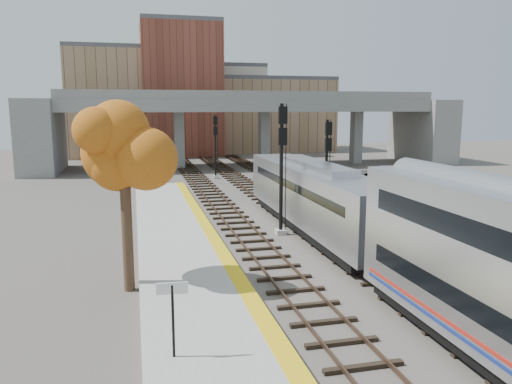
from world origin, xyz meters
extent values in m
plane|color=#47423D|center=(0.00, 0.00, 0.00)|extent=(160.00, 160.00, 0.00)
cube|color=#9E9E99|center=(-7.25, 0.00, 0.17)|extent=(4.50, 60.00, 0.35)
cube|color=yellow|center=(-5.35, 0.00, 0.35)|extent=(0.70, 60.00, 0.01)
cube|color=black|center=(-3.20, 12.50, 0.07)|extent=(2.50, 95.00, 0.14)
cube|color=brown|center=(-3.92, 12.50, 0.18)|extent=(0.07, 95.00, 0.14)
cube|color=brown|center=(-2.48, 12.50, 0.18)|extent=(0.07, 95.00, 0.14)
cube|color=black|center=(1.00, 12.50, 0.07)|extent=(2.50, 95.00, 0.14)
cube|color=brown|center=(0.28, 12.50, 0.18)|extent=(0.07, 95.00, 0.14)
cube|color=brown|center=(1.72, 12.50, 0.18)|extent=(0.07, 95.00, 0.14)
cube|color=black|center=(5.00, 12.50, 0.07)|extent=(2.50, 95.00, 0.14)
cube|color=brown|center=(4.28, 12.50, 0.18)|extent=(0.07, 95.00, 0.14)
cube|color=brown|center=(5.72, 12.50, 0.18)|extent=(0.07, 95.00, 0.14)
cube|color=slate|center=(5.00, 45.00, 7.75)|extent=(46.00, 10.00, 1.50)
cube|color=slate|center=(5.00, 40.20, 9.00)|extent=(46.00, 0.20, 1.00)
cube|color=slate|center=(5.00, 49.80, 9.00)|extent=(46.00, 0.20, 1.00)
cube|color=slate|center=(-12.00, 45.00, 3.50)|extent=(1.20, 1.60, 7.00)
cube|color=slate|center=(-4.00, 45.00, 3.50)|extent=(1.20, 1.60, 7.00)
cube|color=slate|center=(7.00, 45.00, 3.50)|extent=(1.20, 1.60, 7.00)
cube|color=slate|center=(20.00, 45.00, 3.50)|extent=(1.20, 1.60, 7.00)
cube|color=slate|center=(-20.00, 45.00, 4.25)|extent=(4.00, 12.00, 8.50)
cube|color=slate|center=(30.00, 45.00, 4.25)|extent=(4.00, 12.00, 8.50)
cube|color=#A57D5F|center=(-10.00, 65.00, 8.00)|extent=(18.00, 14.00, 16.00)
cube|color=#4C4C4F|center=(-10.00, 65.00, 16.30)|extent=(18.00, 14.00, 0.60)
cube|color=beige|center=(4.00, 70.00, 7.00)|extent=(16.00, 16.00, 14.00)
cube|color=#4C4C4F|center=(4.00, 70.00, 14.30)|extent=(16.00, 16.00, 0.60)
cube|color=brown|center=(-2.00, 62.00, 10.00)|extent=(12.00, 10.00, 20.00)
cube|color=#4C4C4F|center=(-2.00, 62.00, 20.30)|extent=(12.00, 10.00, 0.60)
cube|color=#A57D5F|center=(14.00, 68.00, 6.00)|extent=(20.00, 14.00, 12.00)
cube|color=#4C4C4F|center=(14.00, 68.00, 12.30)|extent=(20.00, 14.00, 0.60)
cube|color=black|center=(14.00, 28.00, 0.02)|extent=(14.00, 18.00, 0.04)
cube|color=#A8AAB2|center=(1.00, 10.03, 2.35)|extent=(3.00, 19.00, 3.20)
cube|color=black|center=(1.00, 19.55, 2.95)|extent=(2.20, 0.06, 1.10)
cube|color=black|center=(1.00, 10.03, 2.95)|extent=(3.02, 16.15, 0.50)
cube|color=black|center=(1.00, 10.03, 0.50)|extent=(2.70, 17.10, 0.50)
cube|color=#A8AAB2|center=(1.00, 10.03, 4.15)|extent=(1.60, 9.50, 0.40)
cube|color=#9E9E99|center=(-1.10, 9.92, 0.15)|extent=(0.60, 0.60, 0.30)
cylinder|color=black|center=(-1.10, 9.92, 3.89)|extent=(0.22, 0.22, 7.78)
cube|color=black|center=(-1.10, 9.67, 7.12)|extent=(0.50, 0.18, 1.00)
cube|color=black|center=(-1.10, 9.67, 5.89)|extent=(0.50, 0.18, 1.00)
cube|color=#9E9E99|center=(3.00, 13.08, 0.15)|extent=(0.60, 0.60, 0.30)
cylinder|color=black|center=(3.00, 13.08, 3.38)|extent=(0.19, 0.19, 6.76)
cube|color=black|center=(3.00, 12.83, 6.18)|extent=(0.43, 0.18, 0.87)
cube|color=black|center=(3.00, 12.83, 5.12)|extent=(0.43, 0.18, 0.87)
cube|color=#9E9E99|center=(-1.10, 34.49, 0.15)|extent=(0.60, 0.60, 0.30)
cylinder|color=black|center=(-1.10, 34.49, 3.38)|extent=(0.19, 0.19, 6.75)
cube|color=black|center=(-1.10, 34.24, 6.17)|extent=(0.43, 0.18, 0.87)
cube|color=black|center=(-1.10, 34.24, 5.11)|extent=(0.43, 0.18, 0.87)
cylinder|color=black|center=(-8.57, -4.30, 1.45)|extent=(0.08, 0.08, 2.20)
cube|color=white|center=(-8.57, -4.30, 2.45)|extent=(0.90, 0.12, 0.35)
cylinder|color=#382619|center=(-9.89, 2.51, 2.77)|extent=(0.44, 0.44, 5.55)
ellipsoid|color=#C07119|center=(-9.89, 2.51, 5.94)|extent=(3.60, 3.60, 3.96)
imported|color=#99999E|center=(9.36, 25.27, 0.62)|extent=(1.62, 3.48, 1.15)
imported|color=#99999E|center=(14.55, 26.75, 0.65)|extent=(3.35, 3.66, 1.22)
imported|color=#99999E|center=(16.49, 29.88, 0.67)|extent=(3.67, 4.67, 1.26)
camera|label=1|loc=(-9.45, -18.09, 7.57)|focal=35.00mm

